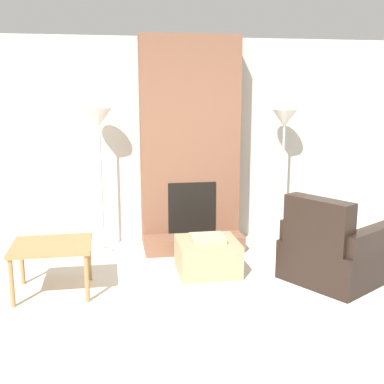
{
  "coord_description": "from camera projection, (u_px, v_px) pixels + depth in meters",
  "views": [
    {
      "loc": [
        -0.98,
        -3.33,
        1.95
      ],
      "look_at": [
        0.0,
        2.42,
        0.71
      ],
      "focal_mm": 45.0,
      "sensor_mm": 36.0,
      "label": 1
    }
  ],
  "objects": [
    {
      "name": "armchair",
      "position": [
        334.0,
        254.0,
        4.99
      ],
      "size": [
        1.28,
        1.24,
        0.92
      ],
      "rotation": [
        0.0,
        0.0,
        2.11
      ],
      "color": "black",
      "rests_on": "ground_plane"
    },
    {
      "name": "floor_lamp_left",
      "position": [
        99.0,
        127.0,
        5.67
      ],
      "size": [
        0.32,
        0.32,
        1.75
      ],
      "color": "#ADADB2",
      "rests_on": "ground_plane"
    },
    {
      "name": "ground_plane",
      "position": [
        244.0,
        343.0,
        3.78
      ],
      "size": [
        24.0,
        24.0,
        0.0
      ],
      "primitive_type": "plane",
      "color": "beige"
    },
    {
      "name": "wall_back",
      "position": [
        187.0,
        141.0,
        6.25
      ],
      "size": [
        7.02,
        0.06,
        2.6
      ],
      "primitive_type": "cube",
      "color": "#BCB7AD",
      "rests_on": "ground_plane"
    },
    {
      "name": "fireplace",
      "position": [
        190.0,
        150.0,
        6.02
      ],
      "size": [
        1.22,
        0.72,
        2.6
      ],
      "color": "brown",
      "rests_on": "ground_plane"
    },
    {
      "name": "floor_lamp_right",
      "position": [
        284.0,
        127.0,
        6.05
      ],
      "size": [
        0.32,
        0.32,
        1.72
      ],
      "color": "#ADADB2",
      "rests_on": "ground_plane"
    },
    {
      "name": "ottoman",
      "position": [
        207.0,
        256.0,
        5.23
      ],
      "size": [
        0.65,
        0.61,
        0.41
      ],
      "color": "#998460",
      "rests_on": "ground_plane"
    },
    {
      "name": "side_table",
      "position": [
        52.0,
        249.0,
        4.65
      ],
      "size": [
        0.75,
        0.63,
        0.5
      ],
      "color": "#9E7042",
      "rests_on": "ground_plane"
    }
  ]
}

